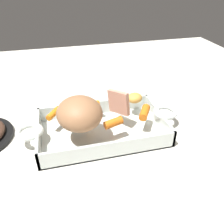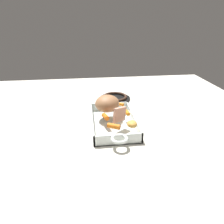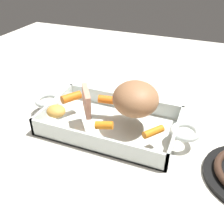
% 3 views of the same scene
% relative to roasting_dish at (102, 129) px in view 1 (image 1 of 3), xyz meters
% --- Properties ---
extents(ground_plane, '(1.71, 1.71, 0.00)m').
position_rel_roasting_dish_xyz_m(ground_plane, '(0.00, 0.00, -0.02)').
color(ground_plane, silver).
extents(roasting_dish, '(0.46, 0.21, 0.05)m').
position_rel_roasting_dish_xyz_m(roasting_dish, '(0.00, 0.00, 0.00)').
color(roasting_dish, silver).
rests_on(roasting_dish, ground_plane).
extents(pork_roast, '(0.16, 0.16, 0.08)m').
position_rel_roasting_dish_xyz_m(pork_roast, '(0.06, 0.02, 0.08)').
color(pork_roast, '#9B6945').
rests_on(pork_roast, roasting_dish).
extents(roast_slice_thick, '(0.05, 0.07, 0.07)m').
position_rel_roasting_dish_xyz_m(roast_slice_thick, '(-0.05, -0.02, 0.07)').
color(roast_slice_thick, tan).
rests_on(roast_slice_thick, roasting_dish).
extents(baby_carrot_northeast, '(0.05, 0.05, 0.02)m').
position_rel_roasting_dish_xyz_m(baby_carrot_northeast, '(0.13, -0.05, 0.04)').
color(baby_carrot_northeast, orange).
rests_on(baby_carrot_northeast, roasting_dish).
extents(baby_carrot_northwest, '(0.05, 0.03, 0.02)m').
position_rel_roasting_dish_xyz_m(baby_carrot_northwest, '(-0.02, 0.04, 0.04)').
color(baby_carrot_northwest, orange).
rests_on(baby_carrot_northwest, roasting_dish).
extents(baby_carrot_southeast, '(0.05, 0.06, 0.02)m').
position_rel_roasting_dish_xyz_m(baby_carrot_southeast, '(-0.12, 0.01, 0.05)').
color(baby_carrot_southeast, orange).
rests_on(baby_carrot_southeast, roasting_dish).
extents(baby_carrot_center_left, '(0.05, 0.03, 0.02)m').
position_rel_roasting_dish_xyz_m(baby_carrot_center_left, '(0.01, -0.07, 0.04)').
color(baby_carrot_center_left, orange).
rests_on(baby_carrot_center_left, roasting_dish).
extents(potato_golden_small, '(0.06, 0.05, 0.03)m').
position_rel_roasting_dish_xyz_m(potato_golden_small, '(-0.12, -0.07, 0.05)').
color(potato_golden_small, gold).
rests_on(potato_golden_small, roasting_dish).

